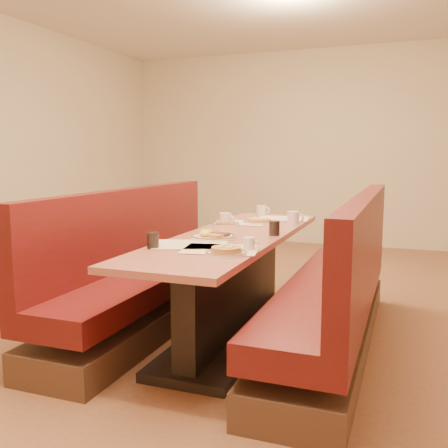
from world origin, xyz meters
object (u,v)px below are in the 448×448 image
(diner_table, at_px, (234,285))
(coffee_mug_a, at_px, (249,244))
(coffee_mug_d, at_px, (262,210))
(pancake_plate, at_px, (226,252))
(soda_tumbler_near, at_px, (153,240))
(booth_right, at_px, (337,297))
(soda_tumbler_mid, at_px, (274,228))
(booth_left, at_px, (145,278))
(coffee_mug_b, at_px, (226,219))
(eggs_plate, at_px, (212,236))
(coffee_mug_c, at_px, (294,218))

(diner_table, xyz_separation_m, coffee_mug_a, (0.28, -0.54, 0.42))
(coffee_mug_a, xyz_separation_m, coffee_mug_d, (-0.40, 1.64, 0.01))
(pancake_plate, distance_m, soda_tumbler_near, 0.48)
(booth_right, relative_size, soda_tumbler_mid, 24.11)
(pancake_plate, distance_m, soda_tumbler_mid, 0.77)
(coffee_mug_a, relative_size, coffee_mug_d, 0.84)
(booth_left, height_order, coffee_mug_a, booth_left)
(booth_right, bearing_deg, soda_tumbler_mid, 174.77)
(coffee_mug_a, xyz_separation_m, coffee_mug_b, (-0.48, 0.89, 0.01))
(eggs_plate, xyz_separation_m, coffee_mug_d, (-0.05, 1.35, 0.03))
(coffee_mug_d, bearing_deg, coffee_mug_c, -71.00)
(eggs_plate, distance_m, coffee_mug_a, 0.46)
(coffee_mug_b, distance_m, coffee_mug_c, 0.56)
(diner_table, distance_m, coffee_mug_a, 0.74)
(coffee_mug_a, distance_m, coffee_mug_c, 1.18)
(pancake_plate, height_order, soda_tumbler_mid, soda_tumbler_mid)
(pancake_plate, distance_m, coffee_mug_d, 1.85)
(booth_right, distance_m, soda_tumbler_near, 1.30)
(booth_right, relative_size, coffee_mug_c, 18.28)
(booth_right, bearing_deg, diner_table, 180.00)
(booth_left, height_order, coffee_mug_b, booth_left)
(booth_left, relative_size, soda_tumbler_near, 25.18)
(booth_right, height_order, coffee_mug_c, booth_right)
(booth_left, relative_size, eggs_plate, 8.12)
(diner_table, height_order, booth_left, booth_left)
(booth_left, relative_size, booth_right, 1.00)
(coffee_mug_c, bearing_deg, booth_left, -142.90)
(eggs_plate, xyz_separation_m, coffee_mug_a, (0.35, -0.29, 0.02))
(booth_left, xyz_separation_m, soda_tumbler_mid, (1.01, 0.04, 0.44))
(booth_left, distance_m, soda_tumbler_near, 0.94)
(diner_table, bearing_deg, eggs_plate, -106.17)
(eggs_plate, distance_m, soda_tumbler_mid, 0.46)
(coffee_mug_b, xyz_separation_m, soda_tumbler_near, (-0.08, -1.04, -0.00))
(eggs_plate, bearing_deg, pancake_plate, -59.93)
(coffee_mug_c, bearing_deg, pancake_plate, -88.42)
(diner_table, xyz_separation_m, coffee_mug_c, (0.28, 0.64, 0.43))
(coffee_mug_a, xyz_separation_m, soda_tumbler_near, (-0.56, -0.15, 0.01))
(soda_tumbler_near, bearing_deg, eggs_plate, 64.89)
(booth_left, relative_size, coffee_mug_d, 20.62)
(coffee_mug_a, bearing_deg, eggs_plate, 146.73)
(diner_table, relative_size, pancake_plate, 10.46)
(pancake_plate, xyz_separation_m, coffee_mug_a, (0.08, 0.18, 0.02))
(coffee_mug_d, bearing_deg, soda_tumbler_near, -117.18)
(coffee_mug_a, xyz_separation_m, soda_tumbler_mid, (-0.00, 0.58, 0.01))
(coffee_mug_c, bearing_deg, coffee_mug_d, 136.17)
(eggs_plate, bearing_deg, soda_tumbler_mid, 39.41)
(coffee_mug_d, height_order, soda_tumbler_mid, soda_tumbler_mid)
(coffee_mug_b, height_order, coffee_mug_d, coffee_mug_b)
(coffee_mug_d, bearing_deg, pancake_plate, -102.05)
(coffee_mug_c, bearing_deg, soda_tumbler_near, -107.98)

